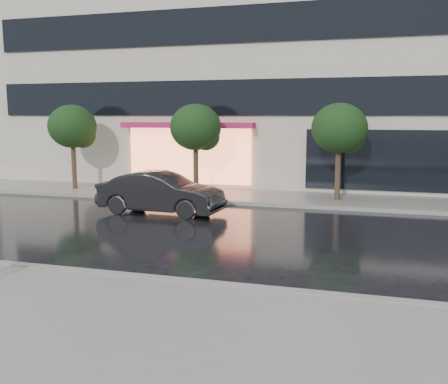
% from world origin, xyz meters
% --- Properties ---
extents(ground, '(120.00, 120.00, 0.00)m').
position_xyz_m(ground, '(0.00, 0.00, 0.00)').
color(ground, black).
rests_on(ground, ground).
extents(sidewalk_near, '(60.00, 4.50, 0.12)m').
position_xyz_m(sidewalk_near, '(0.00, -3.25, 0.06)').
color(sidewalk_near, slate).
rests_on(sidewalk_near, ground).
extents(sidewalk_far, '(60.00, 3.50, 0.12)m').
position_xyz_m(sidewalk_far, '(0.00, 10.25, 0.06)').
color(sidewalk_far, slate).
rests_on(sidewalk_far, ground).
extents(curb_near, '(60.00, 0.25, 0.14)m').
position_xyz_m(curb_near, '(0.00, -1.00, 0.07)').
color(curb_near, gray).
rests_on(curb_near, ground).
extents(curb_far, '(60.00, 0.25, 0.14)m').
position_xyz_m(curb_far, '(0.00, 8.50, 0.07)').
color(curb_far, gray).
rests_on(curb_far, ground).
extents(office_building, '(30.00, 12.76, 18.00)m').
position_xyz_m(office_building, '(-0.00, 17.97, 9.00)').
color(office_building, '#BDB2A0').
rests_on(office_building, ground).
extents(tree_far_west, '(2.20, 2.20, 3.99)m').
position_xyz_m(tree_far_west, '(-8.94, 10.03, 2.92)').
color(tree_far_west, '#33261C').
rests_on(tree_far_west, ground).
extents(tree_mid_west, '(2.20, 2.20, 3.99)m').
position_xyz_m(tree_mid_west, '(-2.94, 10.03, 2.92)').
color(tree_mid_west, '#33261C').
rests_on(tree_mid_west, ground).
extents(tree_mid_east, '(2.20, 2.20, 3.99)m').
position_xyz_m(tree_mid_east, '(3.06, 10.03, 2.92)').
color(tree_mid_east, '#33261C').
rests_on(tree_mid_east, ground).
extents(parked_car, '(4.65, 1.92, 1.50)m').
position_xyz_m(parked_car, '(-2.95, 6.04, 0.75)').
color(parked_car, black).
rests_on(parked_car, ground).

